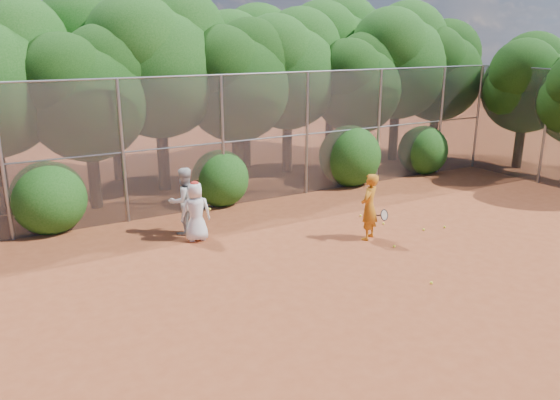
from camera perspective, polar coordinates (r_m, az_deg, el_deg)
ground at (r=12.76m, az=9.56°, el=-6.92°), size 80.00×80.00×0.00m
fence_back at (r=16.98m, az=-3.26°, el=6.46°), size 20.05×0.09×4.03m
fence_side at (r=21.43m, az=25.99°, el=6.94°), size 0.09×6.09×4.03m
tree_2 at (r=17.16m, az=-19.51°, el=10.83°), size 3.99×3.47×5.47m
tree_3 at (r=18.69m, az=-12.57°, el=14.27°), size 4.89×4.26×6.70m
tree_4 at (r=19.06m, az=-4.55°, el=12.72°), size 4.19×3.64×5.73m
tree_5 at (r=20.92m, az=0.86°, el=13.91°), size 4.51×3.92×6.17m
tree_6 at (r=21.51m, az=8.12°, el=12.28°), size 3.86×3.36×5.29m
tree_7 at (r=23.53m, az=12.30°, el=14.42°), size 4.77×4.14×6.53m
tree_8 at (r=24.70m, az=16.27°, el=13.16°), size 4.25×3.70×5.82m
tree_10 at (r=20.55m, az=-17.26°, el=14.77°), size 5.15×4.48×7.06m
tree_11 at (r=21.86m, az=-3.66°, el=14.30°), size 4.64×4.03×6.35m
tree_12 at (r=24.65m, az=5.48°, el=15.34°), size 5.02×4.37×6.88m
tree_13 at (r=23.63m, az=24.43°, el=11.38°), size 3.86×3.36×5.29m
bush_0 at (r=15.89m, az=-23.06°, el=0.52°), size 2.00×2.00×2.00m
bush_1 at (r=17.13m, az=-6.29°, el=2.53°), size 1.80×1.80×1.80m
bush_2 at (r=19.54m, az=7.31°, el=4.86°), size 2.20×2.20×2.20m
bush_3 at (r=21.81m, az=14.73°, el=5.28°), size 1.90×1.90×1.90m
player_yellow at (r=14.18m, az=9.30°, el=-0.71°), size 0.89×0.68×1.74m
player_teen at (r=14.10m, az=-8.78°, el=-1.16°), size 0.83×0.62×1.58m
player_white at (r=14.61m, az=-9.97°, el=-0.10°), size 0.97×0.81×1.80m
ball_0 at (r=15.70m, az=16.82°, el=-2.72°), size 0.07×0.07×0.07m
ball_1 at (r=15.58m, az=10.76°, el=-2.43°), size 0.07×0.07×0.07m
ball_2 at (r=12.18m, az=15.54°, el=-8.33°), size 0.07×0.07×0.07m
ball_3 at (r=15.34m, az=14.77°, el=-3.01°), size 0.07×0.07×0.07m
ball_4 at (r=13.97m, az=11.85°, el=-4.76°), size 0.07×0.07×0.07m
ball_5 at (r=16.15m, az=8.42°, el=-1.62°), size 0.07×0.07×0.07m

